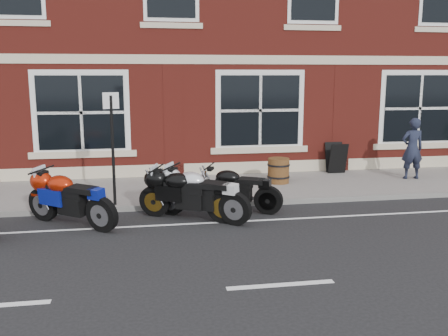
{
  "coord_description": "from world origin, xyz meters",
  "views": [
    {
      "loc": [
        -1.95,
        -9.55,
        3.02
      ],
      "look_at": [
        -0.05,
        1.6,
        0.87
      ],
      "focal_mm": 40.0,
      "sensor_mm": 36.0,
      "label": 1
    }
  ],
  "objects": [
    {
      "name": "moto_naked_black",
      "position": [
        0.11,
        1.02,
        0.53
      ],
      "size": [
        1.87,
        1.12,
        0.93
      ],
      "rotation": [
        0.0,
        0.0,
        1.06
      ],
      "color": "black",
      "rests_on": "ground"
    },
    {
      "name": "parking_sign",
      "position": [
        -2.54,
        1.55,
        1.56
      ],
      "size": [
        0.34,
        0.14,
        2.5
      ],
      "rotation": [
        0.0,
        0.0,
        0.33
      ],
      "color": "black",
      "rests_on": "sidewalk"
    },
    {
      "name": "a_board_sign",
      "position": [
        3.75,
        4.2,
        0.57
      ],
      "size": [
        0.55,
        0.37,
        0.89
      ],
      "primitive_type": null,
      "rotation": [
        0.0,
        0.0,
        0.03
      ],
      "color": "black",
      "rests_on": "sidewalk"
    },
    {
      "name": "moto_sport_red",
      "position": [
        -3.36,
        0.51,
        0.59
      ],
      "size": [
        1.89,
        1.53,
        1.03
      ],
      "rotation": [
        0.0,
        0.0,
        0.91
      ],
      "color": "black",
      "rests_on": "ground"
    },
    {
      "name": "kerb",
      "position": [
        0.0,
        1.42,
        0.06
      ],
      "size": [
        30.0,
        0.16,
        0.12
      ],
      "primitive_type": "cube",
      "color": "slate",
      "rests_on": "ground"
    },
    {
      "name": "pedestrian_left",
      "position": [
        5.49,
        3.05,
        0.97
      ],
      "size": [
        0.65,
        0.45,
        1.7
      ],
      "primitive_type": "imported",
      "rotation": [
        0.0,
        0.0,
        3.07
      ],
      "color": "#1B2032",
      "rests_on": "sidewalk"
    },
    {
      "name": "barrel_planter",
      "position": [
        1.7,
        3.15,
        0.45
      ],
      "size": [
        0.6,
        0.6,
        0.67
      ],
      "color": "#4E2F14",
      "rests_on": "sidewalk"
    },
    {
      "name": "ground",
      "position": [
        0.0,
        0.0,
        0.0
      ],
      "size": [
        80.0,
        80.0,
        0.0
      ],
      "primitive_type": "plane",
      "color": "black",
      "rests_on": "ground"
    },
    {
      "name": "sidewalk",
      "position": [
        0.0,
        3.0,
        0.06
      ],
      "size": [
        30.0,
        3.0,
        0.12
      ],
      "primitive_type": "cube",
      "color": "slate",
      "rests_on": "ground"
    },
    {
      "name": "moto_sport_black",
      "position": [
        -1.02,
        0.57,
        0.57
      ],
      "size": [
        2.02,
        1.18,
        1.0
      ],
      "rotation": [
        0.0,
        0.0,
        1.08
      ],
      "color": "black",
      "rests_on": "ground"
    },
    {
      "name": "moto_sport_silver",
      "position": [
        -0.74,
        0.5,
        0.59
      ],
      "size": [
        1.87,
        1.51,
        1.02
      ],
      "rotation": [
        0.0,
        0.0,
        0.9
      ],
      "color": "black",
      "rests_on": "ground"
    }
  ]
}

